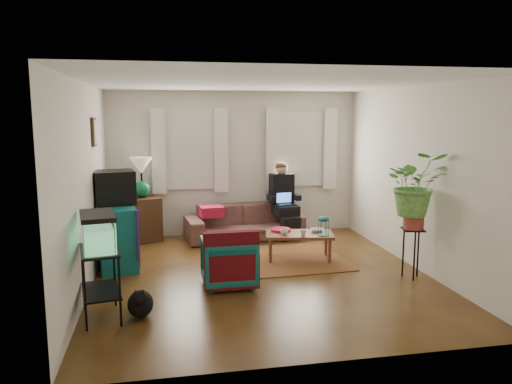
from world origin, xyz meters
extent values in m
cube|color=#4F2B14|center=(0.00, 0.00, 0.00)|extent=(4.50, 5.00, 0.01)
cube|color=white|center=(0.00, 0.00, 2.60)|extent=(4.50, 5.00, 0.01)
cube|color=silver|center=(0.00, 2.50, 1.30)|extent=(4.50, 0.01, 2.60)
cube|color=silver|center=(0.00, -2.50, 1.30)|extent=(4.50, 0.01, 2.60)
cube|color=silver|center=(-2.25, 0.00, 1.30)|extent=(0.01, 5.00, 2.60)
cube|color=silver|center=(2.25, 0.00, 1.30)|extent=(0.01, 5.00, 2.60)
cube|color=white|center=(-0.80, 2.48, 1.55)|extent=(1.08, 0.04, 1.38)
cube|color=white|center=(1.25, 2.48, 1.55)|extent=(1.08, 0.04, 1.38)
cube|color=white|center=(-0.80, 2.40, 1.55)|extent=(1.36, 0.06, 1.50)
cube|color=white|center=(1.25, 2.40, 1.55)|extent=(1.36, 0.06, 1.50)
cube|color=#3D2616|center=(-2.21, 0.85, 1.95)|extent=(0.04, 0.32, 0.40)
cube|color=maroon|center=(0.36, 0.65, 0.01)|extent=(2.08, 1.70, 0.01)
imported|color=brown|center=(0.10, 2.05, 0.40)|extent=(2.12, 1.02, 0.80)
cube|color=#3B2B16|center=(-1.65, 2.24, 0.39)|extent=(0.68, 0.68, 0.77)
cube|color=#116A69|center=(-1.99, 0.80, 0.45)|extent=(0.68, 1.09, 0.91)
cube|color=black|center=(-1.99, 0.90, 1.15)|extent=(0.64, 0.60, 0.48)
cube|color=black|center=(-2.00, -1.09, 0.38)|extent=(0.50, 0.74, 0.77)
cube|color=#7FD899|center=(-2.00, -1.09, 0.97)|extent=(0.45, 0.68, 0.40)
ellipsoid|color=black|center=(-1.59, -1.15, 0.18)|extent=(0.28, 0.43, 0.36)
imported|color=#115669|center=(-0.50, -0.30, 0.34)|extent=(0.67, 0.63, 0.69)
cube|color=#9E0A0A|center=(-0.50, -0.57, 0.49)|extent=(0.69, 0.16, 0.57)
cube|color=brown|center=(0.71, 0.61, 0.21)|extent=(1.09, 0.74, 0.42)
imported|color=white|center=(0.47, 0.57, 0.46)|extent=(0.13, 0.13, 0.09)
imported|color=beige|center=(0.72, 0.44, 0.46)|extent=(0.11, 0.11, 0.09)
imported|color=white|center=(1.00, 0.65, 0.44)|extent=(0.23, 0.23, 0.05)
cylinder|color=#B21414|center=(0.47, 0.80, 0.43)|extent=(0.37, 0.37, 0.04)
cube|color=black|center=(1.97, -0.49, 0.34)|extent=(0.34, 0.34, 0.68)
imported|color=#599947|center=(1.97, -0.49, 1.15)|extent=(0.90, 0.82, 0.87)
camera|label=1|loc=(-1.33, -6.48, 2.21)|focal=35.00mm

